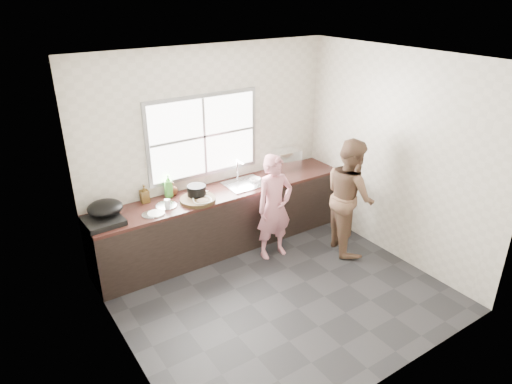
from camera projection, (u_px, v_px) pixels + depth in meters
floor at (279, 293)px, 5.45m from camera, size 3.60×3.20×0.01m
ceiling at (285, 59)px, 4.32m from camera, size 3.60×3.20×0.01m
wall_back at (210, 149)px, 6.10m from camera, size 3.60×0.01×2.70m
wall_left at (116, 237)px, 3.97m from camera, size 0.01×3.20×2.70m
wall_right at (396, 157)px, 5.80m from camera, size 0.01×3.20×2.70m
wall_front at (401, 257)px, 3.67m from camera, size 3.60×0.01×2.70m
cabinet at (224, 220)px, 6.25m from camera, size 3.60×0.62×0.82m
countertop at (223, 192)px, 6.07m from camera, size 3.60×0.64×0.04m
sink at (245, 184)px, 6.24m from camera, size 0.55×0.45×0.02m
faucet at (237, 170)px, 6.33m from camera, size 0.02×0.02×0.30m
window_frame at (203, 136)px, 5.95m from camera, size 1.60×0.05×1.10m
window_glazing at (204, 136)px, 5.93m from camera, size 1.50×0.01×1.00m
woman at (274, 210)px, 5.95m from camera, size 0.51×0.35×1.33m
person_side at (350, 196)px, 6.06m from camera, size 0.83×0.93×1.58m
cutting_board at (198, 200)px, 5.74m from camera, size 0.45×0.45×0.05m
cleaver at (200, 193)px, 5.87m from camera, size 0.25×0.22×0.01m
bowl_mince at (202, 201)px, 5.68m from camera, size 0.28×0.28×0.06m
bowl_crabs at (273, 182)px, 6.22m from camera, size 0.22×0.22×0.07m
bowl_held at (255, 180)px, 6.31m from camera, size 0.22×0.22×0.06m
black_pot at (197, 192)px, 5.80m from camera, size 0.32×0.32×0.17m
plate_food at (156, 213)px, 5.43m from camera, size 0.23×0.23×0.02m
bottle_green at (168, 186)px, 5.81m from camera, size 0.13×0.13×0.31m
bottle_brown_tall at (144, 194)px, 5.69m from camera, size 0.10×0.10×0.21m
bottle_brown_short at (172, 189)px, 5.89m from camera, size 0.17×0.17×0.17m
glass_jar at (167, 203)px, 5.58m from camera, size 0.09×0.09×0.10m
burner at (103, 221)px, 5.20m from camera, size 0.44×0.44×0.06m
wok at (105, 208)px, 5.28m from camera, size 0.44×0.44×0.15m
dish_rack at (286, 159)px, 6.72m from camera, size 0.40×0.29×0.28m
pot_lid_left at (151, 215)px, 5.41m from camera, size 0.28×0.28×0.01m
pot_lid_right at (166, 206)px, 5.62m from camera, size 0.31×0.31×0.01m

